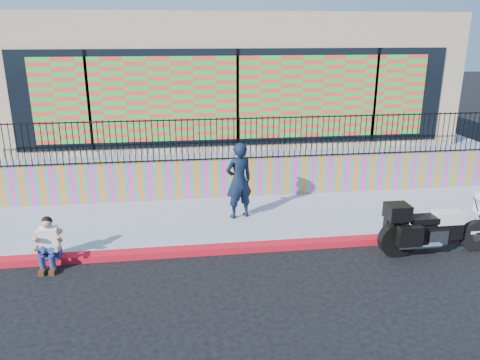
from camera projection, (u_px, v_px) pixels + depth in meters
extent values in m
plane|color=black|center=(261.00, 250.00, 10.56)|extent=(90.00, 90.00, 0.00)
cube|color=#AF0C12|center=(262.00, 247.00, 10.54)|extent=(16.00, 0.30, 0.15)
cube|color=#969EB4|center=(250.00, 219.00, 12.09)|extent=(16.00, 3.00, 0.15)
cube|color=#E43C99|center=(242.00, 178.00, 13.41)|extent=(16.00, 0.20, 1.10)
cube|color=#969EB4|center=(224.00, 141.00, 18.25)|extent=(16.00, 10.00, 1.25)
cube|color=tan|center=(223.00, 73.00, 17.27)|extent=(14.00, 8.00, 4.00)
cube|color=black|center=(238.00, 98.00, 13.59)|extent=(12.60, 0.04, 2.80)
cube|color=#E84F33|center=(238.00, 98.00, 13.56)|extent=(11.48, 0.02, 2.40)
cylinder|color=black|center=(475.00, 236.00, 10.42)|extent=(0.72, 0.15, 0.72)
cylinder|color=black|center=(397.00, 240.00, 10.18)|extent=(0.72, 0.15, 0.72)
cube|color=black|center=(438.00, 230.00, 10.25)|extent=(1.04, 0.31, 0.37)
cube|color=silver|center=(435.00, 235.00, 10.27)|extent=(0.44, 0.37, 0.33)
cube|color=silver|center=(448.00, 217.00, 10.18)|extent=(0.60, 0.35, 0.26)
cube|color=black|center=(423.00, 219.00, 10.11)|extent=(0.60, 0.37, 0.13)
cube|color=black|center=(398.00, 212.00, 9.97)|extent=(0.48, 0.46, 0.33)
cube|color=black|center=(410.00, 236.00, 9.81)|extent=(0.52, 0.20, 0.44)
cube|color=black|center=(396.00, 224.00, 10.43)|extent=(0.52, 0.20, 0.44)
cube|color=silver|center=(476.00, 231.00, 10.39)|extent=(0.35, 0.17, 0.07)
imported|color=black|center=(239.00, 181.00, 11.74)|extent=(0.82, 0.66, 1.95)
cube|color=navy|center=(52.00, 253.00, 9.87)|extent=(0.36, 0.28, 0.18)
cube|color=white|center=(49.00, 239.00, 9.73)|extent=(0.38, 0.27, 0.54)
sphere|color=tan|center=(47.00, 223.00, 9.58)|extent=(0.21, 0.21, 0.21)
cube|color=#472814|center=(43.00, 271.00, 9.50)|extent=(0.11, 0.26, 0.10)
cube|color=#472814|center=(53.00, 271.00, 9.52)|extent=(0.11, 0.26, 0.10)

